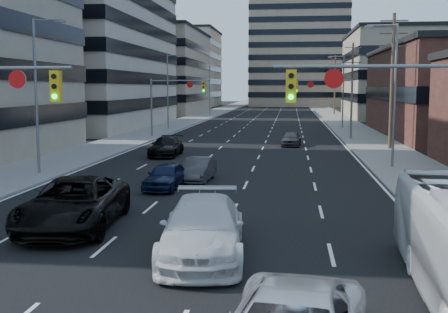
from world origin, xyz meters
TOP-DOWN VIEW (x-y plane):
  - road_surface at (0.00, 130.00)m, footprint 18.00×300.00m
  - sidewalk_left at (-11.50, 130.00)m, footprint 5.00×300.00m
  - sidewalk_right at (11.50, 130.00)m, footprint 5.00×300.00m
  - office_left_mid at (-27.00, 60.00)m, footprint 26.00×34.00m
  - office_left_far at (-24.00, 100.00)m, footprint 20.00×30.00m
  - office_right_far at (25.00, 88.00)m, footprint 22.00×28.00m
  - apartment_tower at (6.00, 150.00)m, footprint 26.00×26.00m
  - bg_block_left at (-28.00, 140.00)m, footprint 24.00×24.00m
  - bg_block_right at (32.00, 130.00)m, footprint 22.00×22.00m
  - signal_near_right at (7.45, 8.00)m, footprint 6.59×0.33m
  - signal_far_left at (-7.68, 45.00)m, footprint 6.09×0.33m
  - signal_far_right at (7.68, 45.00)m, footprint 6.09×0.33m
  - utility_pole_block at (12.20, 36.00)m, footprint 2.20×0.28m
  - utility_pole_midblock at (12.20, 66.00)m, footprint 2.20×0.28m
  - utility_pole_distant at (12.20, 96.00)m, footprint 2.20×0.28m
  - streetlight_left_near at (-10.34, 20.00)m, footprint 2.03×0.22m
  - streetlight_left_mid at (-10.34, 55.00)m, footprint 2.03×0.22m
  - streetlight_left_far at (-10.34, 90.00)m, footprint 2.03×0.22m
  - streetlight_right_near at (10.34, 25.00)m, footprint 2.03×0.22m
  - streetlight_right_far at (10.34, 60.00)m, footprint 2.03×0.22m
  - black_pickup at (-3.69, 8.26)m, footprint 3.60×6.82m
  - white_van at (1.51, 5.37)m, footprint 3.01×6.21m
  - sedan_blue at (-2.09, 16.43)m, footprint 1.93×4.08m
  - sedan_grey_center at (-0.89, 18.93)m, footprint 1.58×4.02m
  - sedan_black_far at (-5.09, 29.84)m, footprint 2.06×4.98m
  - sedan_grey_right at (4.19, 38.15)m, footprint 1.88×3.99m

SIDE VIEW (x-z plane):
  - road_surface at x=0.00m, z-range 0.00..0.02m
  - sidewalk_left at x=-11.50m, z-range 0.00..0.15m
  - sidewalk_right at x=11.50m, z-range 0.00..0.15m
  - sedan_grey_center at x=-0.89m, z-range 0.00..1.30m
  - sedan_grey_right at x=4.19m, z-range 0.00..1.32m
  - sedan_blue at x=-2.09m, z-range 0.00..1.35m
  - sedan_black_far at x=-5.09m, z-range 0.00..1.44m
  - white_van at x=1.51m, z-range 0.00..1.74m
  - black_pickup at x=-3.69m, z-range 0.00..1.83m
  - signal_far_left at x=-7.68m, z-range 1.30..7.30m
  - signal_far_right at x=7.68m, z-range 1.30..7.30m
  - signal_near_right at x=7.45m, z-range 1.33..7.33m
  - streetlight_left_near at x=-10.34m, z-range 0.55..9.55m
  - streetlight_left_mid at x=-10.34m, z-range 0.55..9.55m
  - streetlight_left_far at x=-10.34m, z-range 0.55..9.55m
  - streetlight_right_near at x=10.34m, z-range 0.55..9.55m
  - streetlight_right_far at x=10.34m, z-range 0.55..9.55m
  - utility_pole_block at x=12.20m, z-range 0.28..11.28m
  - utility_pole_midblock at x=12.20m, z-range 0.28..11.28m
  - utility_pole_distant at x=12.20m, z-range 0.28..11.28m
  - bg_block_right at x=32.00m, z-range 0.00..12.00m
  - office_right_far at x=25.00m, z-range 0.00..14.00m
  - office_left_far at x=-24.00m, z-range 0.00..16.00m
  - bg_block_left at x=-28.00m, z-range 0.00..20.00m
  - office_left_mid at x=-27.00m, z-range 0.00..28.00m
  - apartment_tower at x=6.00m, z-range 0.00..58.00m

